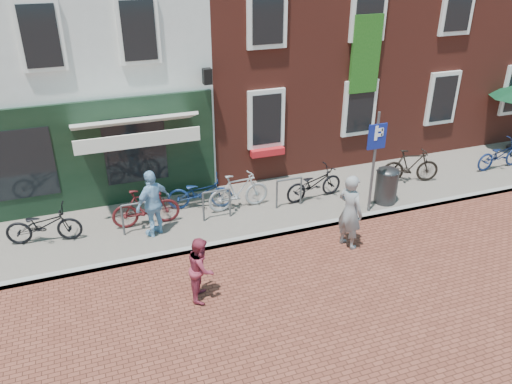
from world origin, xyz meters
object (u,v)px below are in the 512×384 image
object	(u,v)px
woman	(350,212)
bicycle_1	(146,207)
parking_sign	(375,150)
cafe_person	(153,203)
bicycle_5	(411,166)
boy	(201,268)
litter_bin	(387,183)
bicycle_3	(238,191)
bicycle_2	(200,192)
bicycle_0	(44,225)
bicycle_4	(314,183)
bicycle_6	(500,155)

from	to	relation	value
woman	bicycle_1	size ratio (longest dim) A/B	1.10
parking_sign	cafe_person	distance (m)	5.63
cafe_person	bicycle_5	distance (m)	7.59
parking_sign	bicycle_1	distance (m)	5.90
boy	bicycle_1	size ratio (longest dim) A/B	0.83
woman	cafe_person	bearing A→B (deg)	45.39
bicycle_1	litter_bin	bearing A→B (deg)	-96.15
bicycle_3	bicycle_2	bearing A→B (deg)	64.82
bicycle_0	woman	bearing A→B (deg)	-100.68
woman	bicycle_4	size ratio (longest dim) A/B	1.06
bicycle_0	bicycle_1	xyz separation A→B (m)	(2.39, -0.04, 0.05)
litter_bin	bicycle_1	xyz separation A→B (m)	(-6.32, 0.95, -0.06)
parking_sign	bicycle_1	world-z (taller)	parking_sign
litter_bin	bicycle_3	xyz separation A→B (m)	(-3.88, 1.01, -0.06)
woman	bicycle_3	size ratio (longest dim) A/B	1.10
boy	bicycle_2	world-z (taller)	boy
woman	bicycle_1	xyz separation A→B (m)	(-4.36, 2.41, -0.32)
litter_bin	bicycle_6	distance (m)	4.65
boy	cafe_person	size ratio (longest dim) A/B	0.82
bicycle_0	bicycle_6	size ratio (longest dim) A/B	1.00
bicycle_3	bicycle_0	bearing A→B (deg)	86.86
cafe_person	bicycle_1	world-z (taller)	cafe_person
bicycle_2	bicycle_5	distance (m)	6.24
bicycle_2	bicycle_3	bearing A→B (deg)	-98.21
litter_bin	bicycle_5	bearing A→B (deg)	32.16
cafe_person	bicycle_4	xyz separation A→B (m)	(4.44, 0.39, -0.39)
bicycle_3	bicycle_5	size ratio (longest dim) A/B	1.00
cafe_person	bicycle_1	bearing A→B (deg)	-105.64
bicycle_1	parking_sign	bearing A→B (deg)	-100.13
bicycle_0	litter_bin	bearing A→B (deg)	-87.26
bicycle_1	bicycle_6	size ratio (longest dim) A/B	0.97
parking_sign	bicycle_5	distance (m)	2.67
litter_bin	bicycle_4	size ratio (longest dim) A/B	0.63
bicycle_6	bicycle_1	bearing A→B (deg)	86.07
bicycle_1	bicycle_2	xyz separation A→B (m)	(1.49, 0.43, -0.05)
bicycle_2	bicycle_3	world-z (taller)	bicycle_3
boy	cafe_person	bearing A→B (deg)	31.14
parking_sign	litter_bin	bearing A→B (deg)	23.90
cafe_person	parking_sign	bearing A→B (deg)	141.57
bicycle_3	bicycle_6	world-z (taller)	bicycle_3
woman	bicycle_0	world-z (taller)	woman
woman	boy	bearing A→B (deg)	80.32
litter_bin	bicycle_5	size ratio (longest dim) A/B	0.65
bicycle_0	bicycle_5	xyz separation A→B (m)	(10.10, -0.12, 0.05)
parking_sign	bicycle_2	distance (m)	4.65
bicycle_3	bicycle_6	bearing A→B (deg)	-95.02
boy	bicycle_5	world-z (taller)	boy
woman	bicycle_4	bearing A→B (deg)	-25.36
woman	cafe_person	world-z (taller)	woman
bicycle_2	bicycle_1	bearing A→B (deg)	119.91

